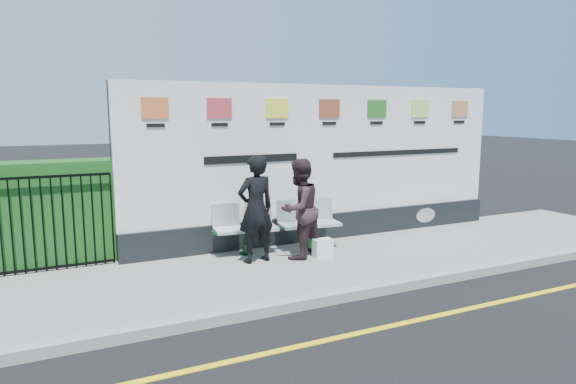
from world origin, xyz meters
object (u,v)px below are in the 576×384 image
object	(u,v)px
billboard	(327,173)
woman_right	(299,209)
bench	(278,238)
woman_left	(256,209)

from	to	relation	value
billboard	woman_right	bearing A→B (deg)	-137.48
billboard	woman_right	xyz separation A→B (m)	(-1.13, -1.04, -0.44)
billboard	bench	distance (m)	1.75
billboard	woman_left	bearing A→B (deg)	-153.45
woman_right	billboard	bearing A→B (deg)	-162.16
woman_left	woman_right	size ratio (longest dim) A/B	1.05
billboard	woman_left	size ratio (longest dim) A/B	4.44
bench	woman_left	bearing A→B (deg)	-138.29
bench	billboard	bearing A→B (deg)	29.66
bench	woman_right	bearing A→B (deg)	-64.71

